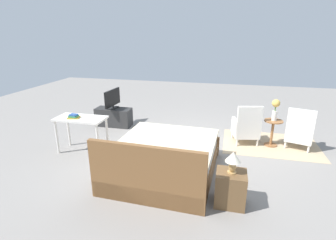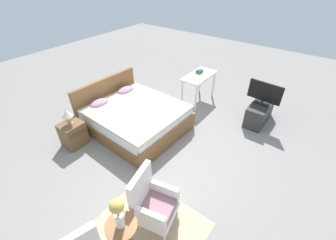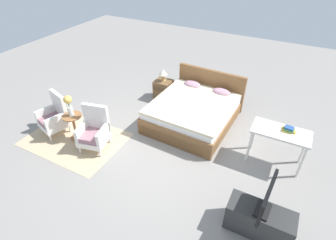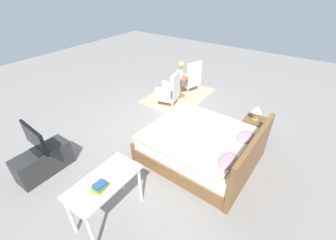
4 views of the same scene
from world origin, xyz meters
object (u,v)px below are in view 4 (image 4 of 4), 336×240
armchair_by_window_left (190,78)px  side_table (181,85)px  flower_vase (181,68)px  nightstand (252,129)px  bed (202,146)px  tv_stand (44,161)px  book_stack (100,186)px  vanity_desk (105,186)px  tv_flatscreen (34,139)px  table_lamp (257,111)px  armchair_by_window_right (170,91)px

armchair_by_window_left → side_table: armchair_by_window_left is taller
flower_vase → nightstand: flower_vase is taller
bed → nightstand: bearing=152.1°
tv_stand → book_stack: (0.07, 1.73, 0.55)m
armchair_by_window_left → side_table: size_ratio=1.53×
armchair_by_window_left → flower_vase: (0.56, 0.01, 0.51)m
tv_stand → vanity_desk: (-0.04, 1.66, 0.40)m
tv_flatscreen → table_lamp: bearing=138.2°
flower_vase → book_stack: size_ratio=1.87×
bed → tv_flatscreen: size_ratio=2.81×
armchair_by_window_left → flower_vase: 0.76m
armchair_by_window_left → side_table: (0.56, 0.01, -0.01)m
armchair_by_window_right → vanity_desk: (3.42, 1.26, 0.26)m
flower_vase → table_lamp: size_ratio=1.45×
armchair_by_window_right → table_lamp: 2.45m
book_stack → armchair_by_window_right: bearing=-159.4°
bed → armchair_by_window_left: size_ratio=2.29×
armchair_by_window_left → tv_stand: bearing=-5.0°
flower_vase → vanity_desk: (3.98, 1.25, -0.25)m
armchair_by_window_left → tv_flatscreen: size_ratio=1.23×
tv_flatscreen → armchair_by_window_right: bearing=173.4°
vanity_desk → table_lamp: bearing=159.6°
flower_vase → bed: bearing=41.0°
vanity_desk → armchair_by_window_right: bearing=-159.8°
bed → vanity_desk: bearing=-15.4°
armchair_by_window_right → book_stack: (3.53, 1.33, 0.42)m
nightstand → book_stack: size_ratio=2.06×
book_stack → flower_vase: bearing=-162.1°
table_lamp → tv_stand: size_ratio=0.34×
tv_stand → tv_flatscreen: 0.51m
armchair_by_window_left → table_lamp: armchair_by_window_left is taller
side_table → vanity_desk: bearing=17.5°
armchair_by_window_right → armchair_by_window_left: bearing=-179.9°
armchair_by_window_left → side_table: bearing=0.7°
tv_stand → nightstand: bearing=138.2°
nightstand → tv_flatscreen: 4.24m
armchair_by_window_right → book_stack: 3.79m
armchair_by_window_right → tv_stand: 3.49m
bed → side_table: 2.72m
side_table → book_stack: 4.32m
vanity_desk → armchair_by_window_left: bearing=-164.5°
tv_flatscreen → vanity_desk: tv_flatscreen is taller
armchair_by_window_left → tv_stand: armchair_by_window_left is taller
bed → vanity_desk: size_ratio=2.03×
vanity_desk → side_table: bearing=-162.5°
flower_vase → tv_flatscreen: size_ratio=0.64×
table_lamp → bed: bearing=-27.9°
armchair_by_window_left → table_lamp: (1.44, 2.41, 0.36)m
armchair_by_window_right → side_table: (-0.56, 0.01, -0.01)m
armchair_by_window_right → tv_flatscreen: 3.51m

